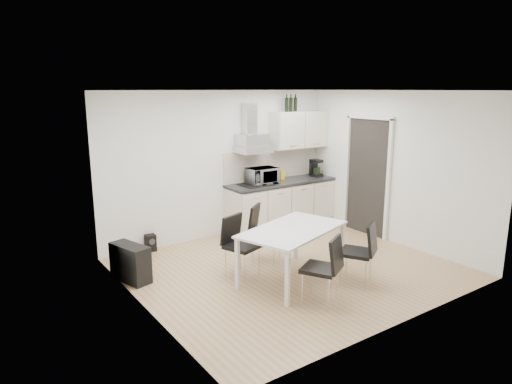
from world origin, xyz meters
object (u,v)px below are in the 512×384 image
chair_far_left (242,247)px  chair_near_right (356,253)px  kitchenette (282,185)px  chair_far_right (266,234)px  dining_table (293,233)px  guitar_amp (130,263)px  floor_speaker (150,243)px  chair_near_left (320,270)px

chair_far_left → chair_near_right: bearing=117.7°
kitchenette → chair_near_right: kitchenette is taller
chair_far_left → chair_far_right: size_ratio=1.00×
dining_table → chair_far_left: 0.75m
guitar_amp → floor_speaker: guitar_amp is taller
floor_speaker → chair_far_right: bearing=-42.8°
chair_near_left → chair_near_right: 0.81m
kitchenette → chair_near_left: kitchenette is taller
dining_table → chair_far_left: (-0.51, 0.49, -0.24)m
dining_table → guitar_amp: dining_table is taller
kitchenette → dining_table: size_ratio=1.44×
chair_far_right → chair_near_left: same height
chair_near_right → chair_far_left: bearing=105.6°
chair_near_left → chair_near_right: size_ratio=1.00×
guitar_amp → chair_near_right: bearing=-53.0°
chair_far_left → floor_speaker: chair_far_left is taller
chair_far_right → floor_speaker: bearing=-85.2°
dining_table → floor_speaker: size_ratio=6.30×
floor_speaker → chair_near_right: bearing=-52.5°
kitchenette → floor_speaker: (-2.61, 0.17, -0.69)m
chair_near_left → guitar_amp: bearing=101.2°
chair_near_right → floor_speaker: bearing=92.0°
chair_near_right → guitar_amp: 3.12m
kitchenette → guitar_amp: 3.43m
kitchenette → dining_table: kitchenette is taller
chair_near_left → kitchenette: bearing=31.4°
chair_near_left → guitar_amp: 2.64m
kitchenette → chair_far_right: kitchenette is taller
kitchenette → chair_far_right: size_ratio=2.86×
chair_far_left → chair_near_left: 1.28m
chair_far_right → chair_near_right: bearing=72.3°
chair_near_left → chair_near_right: (0.80, 0.14, 0.00)m
kitchenette → guitar_amp: (-3.29, -0.81, -0.57)m
kitchenette → floor_speaker: kitchenette is taller
kitchenette → chair_near_left: 3.25m
chair_far_right → floor_speaker: chair_far_right is taller
dining_table → chair_near_left: (-0.17, -0.75, -0.24)m
guitar_amp → chair_far_right: bearing=-29.6°
chair_far_right → chair_near_left: bearing=41.6°
chair_far_left → chair_near_right: size_ratio=1.00×
kitchenette → chair_near_right: 2.81m
chair_far_left → dining_table: bearing=117.6°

